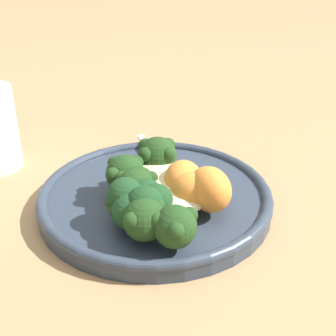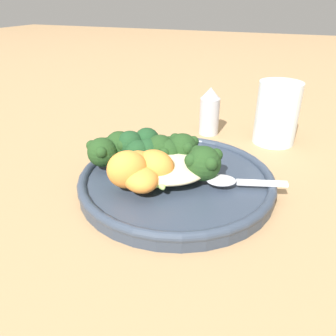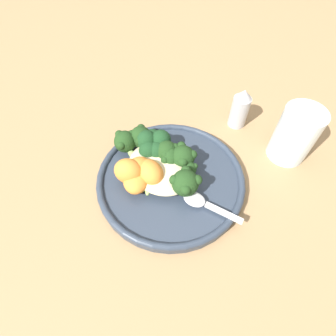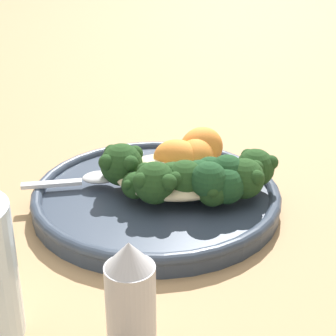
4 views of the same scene
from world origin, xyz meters
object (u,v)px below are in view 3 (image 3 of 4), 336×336
sweet_potato_chunk_0 (129,171)px  quinoa_mound (162,168)px  salt_shaker (240,108)px  plate (171,179)px  spoon (200,202)px  broccoli_stalk_5 (157,155)px  sweet_potato_chunk_3 (138,169)px  broccoli_stalk_2 (178,160)px  broccoli_stalk_7 (129,148)px  kale_tuft (153,144)px  broccoli_stalk_3 (165,162)px  sweet_potato_chunk_2 (136,180)px  broccoli_stalk_4 (163,158)px  broccoli_stalk_6 (142,143)px  broccoli_stalk_0 (183,182)px  water_glass (295,135)px  broccoli_stalk_1 (181,171)px  sweet_potato_chunk_1 (150,172)px

sweet_potato_chunk_0 → quinoa_mound: bearing=62.5°
salt_shaker → plate: bearing=-86.7°
sweet_potato_chunk_0 → spoon: sweet_potato_chunk_0 is taller
broccoli_stalk_5 → sweet_potato_chunk_3: bearing=149.3°
broccoli_stalk_2 → sweet_potato_chunk_0: size_ratio=2.36×
broccoli_stalk_7 → kale_tuft: kale_tuft is taller
sweet_potato_chunk_0 → broccoli_stalk_3: bearing=69.1°
quinoa_mound → kale_tuft: bearing=155.1°
sweet_potato_chunk_2 → kale_tuft: 0.07m
broccoli_stalk_4 → broccoli_stalk_6: size_ratio=0.87×
broccoli_stalk_0 → broccoli_stalk_4: bearing=137.5°
sweet_potato_chunk_0 → sweet_potato_chunk_2: bearing=1.1°
water_glass → salt_shaker: 0.11m
kale_tuft → broccoli_stalk_1: bearing=-1.6°
broccoli_stalk_4 → kale_tuft: bearing=60.0°
broccoli_stalk_3 → water_glass: 0.23m
broccoli_stalk_3 → broccoli_stalk_5: 0.02m
plate → sweet_potato_chunk_3: bearing=-134.3°
sweet_potato_chunk_3 → kale_tuft: bearing=112.4°
broccoli_stalk_2 → spoon: size_ratio=1.16×
water_glass → broccoli_stalk_7: bearing=-130.0°
broccoli_stalk_4 → salt_shaker: salt_shaker is taller
sweet_potato_chunk_1 → salt_shaker: salt_shaker is taller
broccoli_stalk_1 → sweet_potato_chunk_0: bearing=170.3°
broccoli_stalk_2 → water_glass: bearing=-21.4°
quinoa_mound → sweet_potato_chunk_1: sweet_potato_chunk_1 is taller
broccoli_stalk_6 → salt_shaker: bearing=-79.2°
quinoa_mound → broccoli_stalk_2: (0.01, 0.03, 0.01)m
sweet_potato_chunk_1 → broccoli_stalk_2: bearing=74.3°
quinoa_mound → broccoli_stalk_1: broccoli_stalk_1 is taller
broccoli_stalk_5 → broccoli_stalk_6: size_ratio=0.95×
plate → water_glass: 0.23m
sweet_potato_chunk_2 → broccoli_stalk_2: bearing=74.6°
broccoli_stalk_2 → spoon: bearing=-99.6°
broccoli_stalk_4 → spoon: 0.10m
broccoli_stalk_0 → kale_tuft: bearing=138.2°
broccoli_stalk_4 → water_glass: bearing=-52.7°
broccoli_stalk_3 → broccoli_stalk_5: (-0.02, 0.00, -0.00)m
spoon → kale_tuft: bearing=155.4°
broccoli_stalk_5 → water_glass: bearing=-72.4°
broccoli_stalk_5 → spoon: (0.11, -0.01, -0.01)m
sweet_potato_chunk_1 → plate: bearing=56.4°
plate → sweet_potato_chunk_1: (-0.02, -0.03, 0.03)m
plate → spoon: 0.07m
sweet_potato_chunk_2 → sweet_potato_chunk_3: size_ratio=1.10×
broccoli_stalk_0 → broccoli_stalk_3: broccoli_stalk_0 is taller
quinoa_mound → broccoli_stalk_5: broccoli_stalk_5 is taller
plate → sweet_potato_chunk_1: 0.05m
quinoa_mound → salt_shaker: 0.20m
broccoli_stalk_4 → water_glass: (0.13, 0.19, 0.01)m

